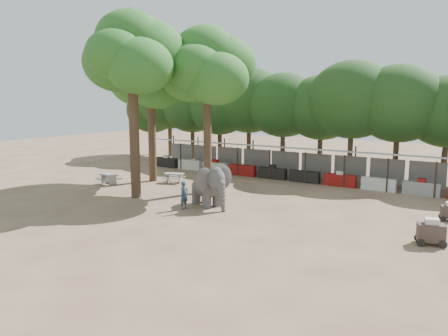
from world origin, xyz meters
The scene contains 11 objects.
ground centered at (0.00, 0.00, 0.00)m, with size 100.00×100.00×0.00m, color brown.
vendor_stalls centered at (0.00, 13.84, 1.18)m, with size 28.00×2.99×2.80m.
yard_tree_left centered at (-9.13, 7.19, 8.20)m, with size 7.10×6.90×11.02m.
yard_tree_center centered at (-6.13, 2.19, 9.21)m, with size 7.10×6.90×12.04m.
yard_tree_back centered at (-3.13, 6.19, 8.54)m, with size 7.10×6.90×11.36m.
backdrop_trees centered at (0.00, 19.00, 5.51)m, with size 46.46×5.95×8.33m.
elephant centered at (-0.54, 2.67, 1.26)m, with size 3.36×2.65×2.51m.
handler centered at (-1.41, 1.28, 0.84)m, with size 0.60×0.40×1.67m, color #26384C.
picnic_table_near centered at (-10.80, 4.03, 0.51)m, with size 1.79×1.66×0.78m.
picnic_table_far centered at (-7.07, 7.28, 0.48)m, with size 1.86×1.78×0.74m.
cart_front centered at (11.82, 2.22, 0.61)m, with size 1.45×1.17×1.23m.
Camera 1 is at (14.20, -18.62, 6.55)m, focal length 35.00 mm.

